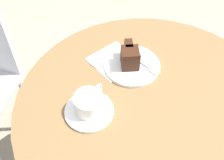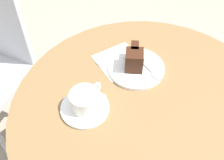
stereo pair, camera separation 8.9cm
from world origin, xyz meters
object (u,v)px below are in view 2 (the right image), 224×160
object	(u,v)px
coffee_cup	(85,99)
cake_plate	(136,68)
cake_slice	(134,59)
saucer	(85,108)
teaspoon	(95,95)
napkin	(120,62)
fork	(150,69)

from	to	relation	value
coffee_cup	cake_plate	xyz separation A→B (m)	(0.23, -0.04, -0.03)
cake_plate	cake_slice	xyz separation A→B (m)	(-0.00, 0.01, 0.04)
saucer	coffee_cup	xyz separation A→B (m)	(0.01, 0.00, 0.03)
coffee_cup	teaspoon	bearing A→B (deg)	0.67
saucer	napkin	distance (m)	0.23
teaspoon	cake_plate	distance (m)	0.19
napkin	coffee_cup	bearing A→B (deg)	-173.19
cake_slice	napkin	size ratio (longest dim) A/B	0.54
saucer	cake_plate	xyz separation A→B (m)	(0.23, -0.03, 0.00)
cake_slice	coffee_cup	bearing A→B (deg)	173.41
napkin	cake_slice	bearing A→B (deg)	-82.61
coffee_cup	fork	world-z (taller)	coffee_cup
saucer	teaspoon	distance (m)	0.05
cake_plate	napkin	size ratio (longest dim) A/B	1.00
cake_slice	napkin	xyz separation A→B (m)	(-0.01, 0.05, -0.04)
teaspoon	fork	world-z (taller)	fork
coffee_cup	teaspoon	size ratio (longest dim) A/B	1.35
cake_plate	cake_slice	bearing A→B (deg)	95.14
napkin	saucer	bearing A→B (deg)	-172.84
cake_plate	teaspoon	bearing A→B (deg)	168.55
fork	cake_slice	bearing A→B (deg)	-144.47
saucer	cake_slice	size ratio (longest dim) A/B	1.44
saucer	cake_plate	size ratio (longest dim) A/B	0.77
teaspoon	napkin	distance (m)	0.18
cake_plate	cake_slice	distance (m)	0.04
teaspoon	fork	xyz separation A→B (m)	(0.20, -0.08, 0.00)
saucer	fork	distance (m)	0.26
saucer	coffee_cup	world-z (taller)	coffee_cup
saucer	fork	size ratio (longest dim) A/B	1.01
saucer	napkin	bearing A→B (deg)	7.16
coffee_cup	cake_slice	size ratio (longest dim) A/B	1.16
saucer	fork	bearing A→B (deg)	-17.30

